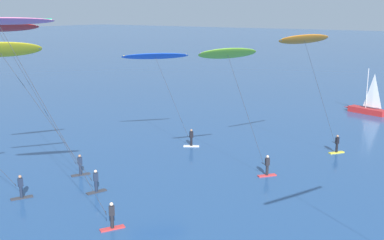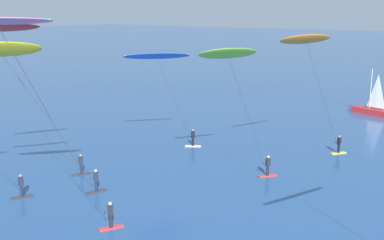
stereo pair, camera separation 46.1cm
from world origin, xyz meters
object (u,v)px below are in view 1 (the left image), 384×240
object	(u,v)px
kitesurfer_orange	(307,49)
kitesurfer_red	(4,39)
kitesurfer_yellow	(7,60)
kitesurfer_pink	(8,38)
sailboat_near	(365,108)
kitesurfer_blue	(158,62)
kitesurfer_lime	(231,63)

from	to	relation	value
kitesurfer_orange	kitesurfer_red	bearing A→B (deg)	-131.72
kitesurfer_yellow	kitesurfer_pink	bearing A→B (deg)	-32.89
sailboat_near	kitesurfer_pink	distance (m)	47.99
sailboat_near	kitesurfer_orange	size ratio (longest dim) A/B	0.54
sailboat_near	kitesurfer_red	size ratio (longest dim) A/B	0.49
kitesurfer_red	kitesurfer_yellow	size ratio (longest dim) A/B	1.10
kitesurfer_red	kitesurfer_yellow	world-z (taller)	kitesurfer_red
kitesurfer_yellow	kitesurfer_blue	distance (m)	15.79
kitesurfer_lime	kitesurfer_yellow	bearing A→B (deg)	-129.54
kitesurfer_blue	kitesurfer_yellow	bearing A→B (deg)	-89.20
kitesurfer_lime	kitesurfer_orange	bearing A→B (deg)	70.72
kitesurfer_lime	kitesurfer_blue	world-z (taller)	kitesurfer_lime
sailboat_near	kitesurfer_red	world-z (taller)	kitesurfer_red
kitesurfer_lime	kitesurfer_blue	bearing A→B (deg)	158.39
sailboat_near	kitesurfer_red	bearing A→B (deg)	-109.43
kitesurfer_blue	kitesurfer_orange	size ratio (longest dim) A/B	0.83
kitesurfer_pink	kitesurfer_lime	size ratio (longest dim) A/B	1.22
kitesurfer_pink	kitesurfer_red	bearing A→B (deg)	146.92
kitesurfer_yellow	kitesurfer_orange	size ratio (longest dim) A/B	1.00
sailboat_near	kitesurfer_lime	xyz separation A→B (m)	(-1.66, -31.45, 8.42)
sailboat_near	kitesurfer_pink	bearing A→B (deg)	-98.15
kitesurfer_blue	kitesurfer_pink	bearing A→B (deg)	-75.18
kitesurfer_lime	kitesurfer_red	size ratio (longest dim) A/B	0.85
kitesurfer_pink	kitesurfer_lime	xyz separation A→B (m)	(4.97, 14.85, -2.34)
kitesurfer_red	kitesurfer_orange	size ratio (longest dim) A/B	1.10
kitesurfer_lime	kitesurfer_yellow	xyz separation A→B (m)	(-9.72, -11.78, 0.65)
kitesurfer_orange	kitesurfer_yellow	bearing A→B (deg)	-122.48
kitesurfer_yellow	kitesurfer_orange	world-z (taller)	kitesurfer_orange
sailboat_near	kitesurfer_blue	size ratio (longest dim) A/B	0.65
kitesurfer_red	sailboat_near	bearing A→B (deg)	70.57
sailboat_near	kitesurfer_blue	world-z (taller)	kitesurfer_blue
kitesurfer_pink	kitesurfer_yellow	size ratio (longest dim) A/B	1.14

